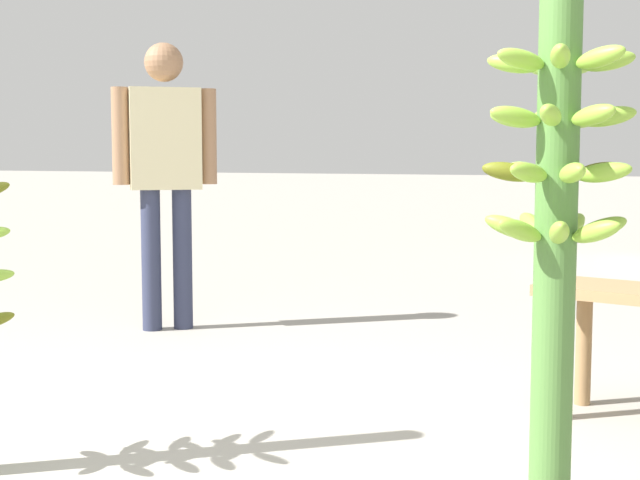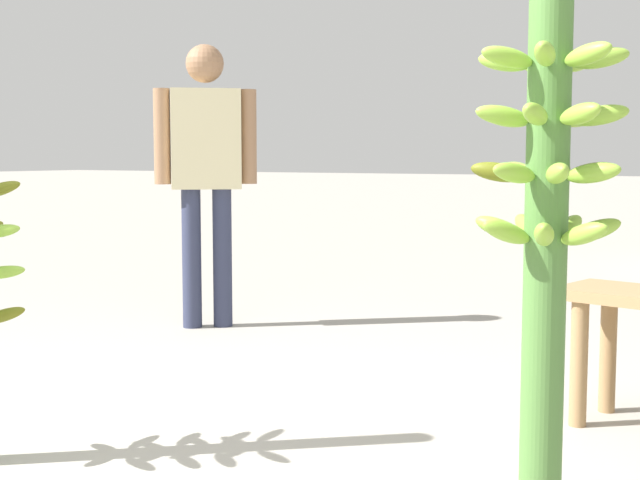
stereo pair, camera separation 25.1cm
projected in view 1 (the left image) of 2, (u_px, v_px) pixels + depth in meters
name	position (u px, v px, depth m)	size (l,w,h in m)	color
banana_stalk_center	(557.00, 187.00, 2.25)	(0.38, 0.38, 1.64)	#4C7A38
vendor_person	(165.00, 159.00, 4.78)	(0.49, 0.42, 1.54)	#2D334C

